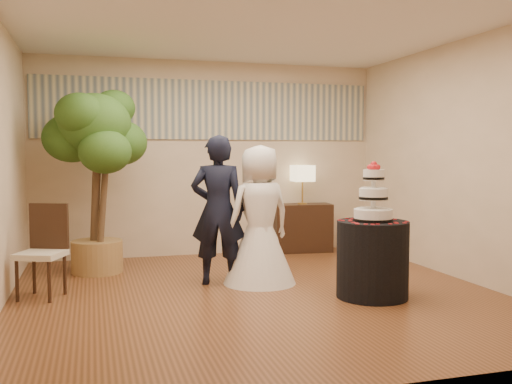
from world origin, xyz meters
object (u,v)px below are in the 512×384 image
object	(u,v)px
groom	(218,210)
side_chair	(41,252)
table_lamp	(302,185)
cake_table	(372,259)
wedding_cake	(373,191)
bride	(260,215)
console	(302,228)
ficus_tree	(96,179)

from	to	relation	value
groom	side_chair	xyz separation A→B (m)	(-1.87, -0.12, -0.36)
table_lamp	cake_table	bearing A→B (deg)	-95.65
wedding_cake	side_chair	bearing A→B (deg)	164.37
table_lamp	side_chair	world-z (taller)	table_lamp
bride	cake_table	bearing A→B (deg)	122.36
wedding_cake	console	distance (m)	2.85
bride	console	bearing A→B (deg)	-136.26
console	ficus_tree	distance (m)	3.16
groom	ficus_tree	distance (m)	1.69
console	side_chair	distance (m)	3.98
console	side_chair	bearing A→B (deg)	-146.62
wedding_cake	ficus_tree	world-z (taller)	ficus_tree
console	side_chair	size ratio (longest dim) A/B	0.90
wedding_cake	side_chair	xyz separation A→B (m)	(-3.27, 0.91, -0.62)
console	ficus_tree	bearing A→B (deg)	-160.83
console	bride	bearing A→B (deg)	-117.61
bride	cake_table	size ratio (longest dim) A/B	1.99
cake_table	wedding_cake	xyz separation A→B (m)	(0.00, 0.00, 0.70)
cake_table	console	distance (m)	2.76
cake_table	table_lamp	distance (m)	2.82
cake_table	ficus_tree	world-z (taller)	ficus_tree
groom	cake_table	distance (m)	1.79
groom	table_lamp	distance (m)	2.39
cake_table	groom	bearing A→B (deg)	143.51
side_chair	wedding_cake	bearing A→B (deg)	7.37
groom	table_lamp	size ratio (longest dim) A/B	2.90
cake_table	wedding_cake	distance (m)	0.70
groom	ficus_tree	size ratio (longest dim) A/B	0.72
bride	cake_table	xyz separation A→B (m)	(0.93, -0.93, -0.39)
bride	console	xyz separation A→B (m)	(1.20, 1.81, -0.43)
bride	console	distance (m)	2.21
groom	table_lamp	xyz separation A→B (m)	(1.66, 1.71, 0.17)
cake_table	ficus_tree	xyz separation A→B (m)	(-2.71, 2.05, 0.77)
console	table_lamp	world-z (taller)	table_lamp
bride	ficus_tree	size ratio (longest dim) A/B	0.67
table_lamp	groom	bearing A→B (deg)	-134.18
console	ficus_tree	world-z (taller)	ficus_tree
groom	cake_table	size ratio (longest dim) A/B	2.13
wedding_cake	table_lamp	size ratio (longest dim) A/B	1.05
bride	cake_table	distance (m)	1.38
bride	wedding_cake	size ratio (longest dim) A/B	2.58
groom	console	distance (m)	2.44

